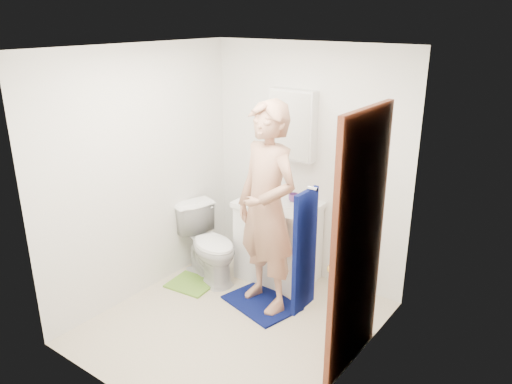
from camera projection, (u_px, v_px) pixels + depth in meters
floor at (235, 323)px, 4.52m from camera, size 2.20×2.40×0.02m
ceiling at (230, 46)px, 3.70m from camera, size 2.20×2.40×0.02m
wall_back at (308, 165)px, 5.03m from camera, size 2.20×0.02×2.40m
wall_front at (114, 252)px, 3.19m from camera, size 2.20×0.02×2.40m
wall_left at (142, 174)px, 4.73m from camera, size 0.02×2.40×2.40m
wall_right at (356, 231)px, 3.49m from camera, size 0.02×2.40×2.40m
vanity_cabinet at (278, 243)px, 5.16m from camera, size 0.75×0.55×0.80m
countertop at (279, 205)px, 5.02m from camera, size 0.79×0.59×0.05m
sink_basin at (279, 203)px, 5.01m from camera, size 0.40×0.40×0.03m
faucet at (289, 192)px, 5.12m from camera, size 0.03×0.03×0.12m
medicine_cabinet at (293, 125)px, 4.92m from camera, size 0.50×0.12×0.70m
mirror_panel at (289, 126)px, 4.88m from camera, size 0.46×0.01×0.66m
door at (358, 245)px, 3.69m from camera, size 0.05×0.80×2.05m
door_knob at (332, 269)px, 3.50m from camera, size 0.07×0.07×0.07m
towel at (304, 251)px, 3.09m from camera, size 0.03×0.24×0.80m
towel_hook at (313, 189)px, 2.92m from camera, size 0.06×0.02×0.02m
toilet at (209, 244)px, 5.16m from camera, size 0.86×0.65×0.77m
bath_mat at (261, 303)px, 4.80m from camera, size 0.77×0.63×0.02m
green_rug at (191, 284)px, 5.14m from camera, size 0.48×0.42×0.02m
soap_dispenser at (251, 189)px, 5.10m from camera, size 0.11×0.11×0.18m
toothbrush_cup at (294, 198)px, 5.00m from camera, size 0.14×0.14×0.09m
man at (267, 209)px, 4.46m from camera, size 0.81×0.64×1.94m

